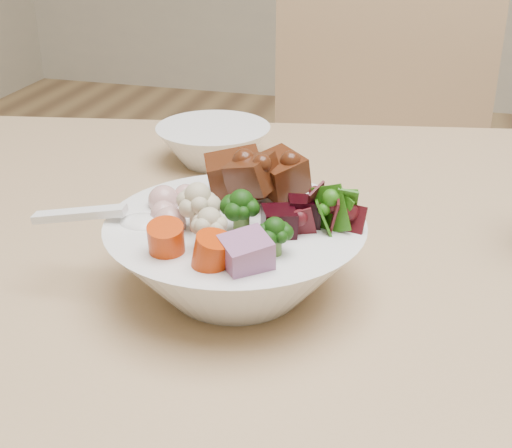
# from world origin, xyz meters

# --- Properties ---
(dining_table) EXTENTS (1.66, 1.13, 0.72)m
(dining_table) POSITION_xyz_m (-0.15, 0.02, 0.64)
(dining_table) COLOR tan
(dining_table) RESTS_ON ground
(chair_far) EXTENTS (0.45, 0.45, 0.94)m
(chair_far) POSITION_xyz_m (-0.36, 0.70, 0.53)
(chair_far) COLOR tan
(chair_far) RESTS_ON ground
(food_bowl) EXTENTS (0.22, 0.22, 0.12)m
(food_bowl) POSITION_xyz_m (-0.39, -0.07, 0.75)
(food_bowl) COLOR white
(food_bowl) RESTS_ON dining_table
(soup_spoon) EXTENTS (0.12, 0.04, 0.02)m
(soup_spoon) POSITION_xyz_m (-0.48, -0.10, 0.78)
(soup_spoon) COLOR white
(soup_spoon) RESTS_ON food_bowl
(side_bowl) EXTENTS (0.14, 0.14, 0.05)m
(side_bowl) POSITION_xyz_m (-0.51, 0.22, 0.74)
(side_bowl) COLOR white
(side_bowl) RESTS_ON dining_table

